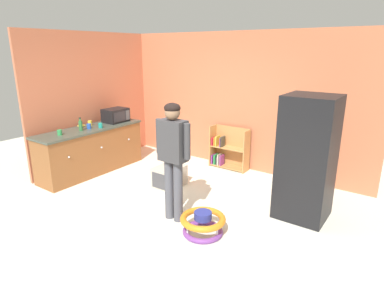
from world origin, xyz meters
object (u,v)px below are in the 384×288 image
(pet_carrier, at_px, (169,176))
(banana_bunch, at_px, (82,126))
(bookshelf, at_px, (228,150))
(baby_walker, at_px, (203,223))
(blue_cup, at_px, (89,126))
(green_glass_bottle, at_px, (81,125))
(standing_person, at_px, (173,151))
(teal_cup, at_px, (100,125))
(microwave, at_px, (116,115))
(yellow_cup, at_px, (90,123))
(green_cup, at_px, (60,132))
(refrigerator, at_px, (307,158))
(kitchen_counter, at_px, (92,150))

(pet_carrier, height_order, banana_bunch, banana_bunch)
(bookshelf, xyz_separation_m, baby_walker, (1.00, -2.42, -0.21))
(blue_cup, bearing_deg, green_glass_bottle, -89.73)
(bookshelf, distance_m, standing_person, 2.45)
(teal_cup, bearing_deg, pet_carrier, 8.10)
(standing_person, height_order, green_glass_bottle, standing_person)
(baby_walker, bearing_deg, standing_person, 170.72)
(pet_carrier, distance_m, microwave, 1.91)
(baby_walker, xyz_separation_m, green_glass_bottle, (-3.01, 0.40, 0.84))
(yellow_cup, bearing_deg, teal_cup, -2.17)
(blue_cup, relative_size, green_cup, 1.00)
(banana_bunch, height_order, blue_cup, blue_cup)
(banana_bunch, bearing_deg, refrigerator, 9.74)
(refrigerator, relative_size, yellow_cup, 18.74)
(pet_carrier, distance_m, blue_cup, 1.86)
(refrigerator, relative_size, standing_person, 1.05)
(green_cup, bearing_deg, teal_cup, 79.00)
(bookshelf, height_order, blue_cup, blue_cup)
(refrigerator, xyz_separation_m, teal_cup, (-3.79, -0.53, 0.06))
(bookshelf, distance_m, green_cup, 3.23)
(refrigerator, height_order, pet_carrier, refrigerator)
(standing_person, bearing_deg, banana_bunch, 169.82)
(kitchen_counter, relative_size, green_glass_bottle, 8.80)
(baby_walker, xyz_separation_m, teal_cup, (-2.89, 0.75, 0.79))
(standing_person, height_order, yellow_cup, standing_person)
(kitchen_counter, distance_m, yellow_cup, 0.54)
(yellow_cup, bearing_deg, pet_carrier, 6.26)
(bookshelf, height_order, baby_walker, bookshelf)
(microwave, xyz_separation_m, green_glass_bottle, (0.04, -0.89, -0.04))
(baby_walker, distance_m, green_cup, 3.14)
(green_cup, bearing_deg, banana_bunch, 106.98)
(teal_cup, bearing_deg, yellow_cup, 177.83)
(banana_bunch, relative_size, yellow_cup, 1.67)
(kitchen_counter, height_order, blue_cup, blue_cup)
(banana_bunch, distance_m, green_cup, 0.63)
(pet_carrier, bearing_deg, green_glass_bottle, -160.90)
(baby_walker, relative_size, microwave, 1.26)
(refrigerator, relative_size, green_glass_bottle, 7.24)
(yellow_cup, bearing_deg, refrigerator, 7.12)
(baby_walker, height_order, green_glass_bottle, green_glass_bottle)
(kitchen_counter, relative_size, banana_bunch, 13.67)
(microwave, distance_m, banana_bunch, 0.74)
(kitchen_counter, relative_size, green_cup, 22.79)
(green_cup, bearing_deg, standing_person, 2.78)
(green_glass_bottle, bearing_deg, teal_cup, 70.45)
(banana_bunch, bearing_deg, bookshelf, 39.76)
(yellow_cup, bearing_deg, microwave, 71.49)
(banana_bunch, height_order, yellow_cup, yellow_cup)
(bookshelf, xyz_separation_m, banana_bunch, (-2.22, -1.85, 0.56))
(kitchen_counter, height_order, yellow_cup, yellow_cup)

